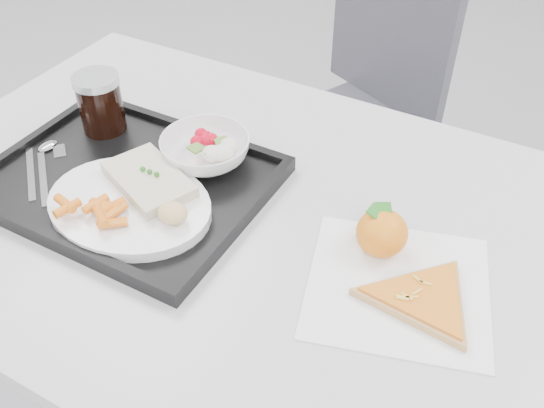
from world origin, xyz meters
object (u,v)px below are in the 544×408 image
at_px(dinner_plate, 130,205).
at_px(pizza_slice, 423,299).
at_px(salad_bowl, 206,150).
at_px(table, 241,239).
at_px(cola_glass, 100,102).
at_px(tangerine, 382,233).
at_px(chair, 370,96).
at_px(tray, 128,182).

xyz_separation_m(dinner_plate, pizza_slice, (0.46, 0.05, -0.01)).
distance_m(dinner_plate, salad_bowl, 0.17).
relative_size(table, cola_glass, 11.11).
bearing_deg(tangerine, chair, 111.42).
bearing_deg(pizza_slice, cola_glass, 170.79).
bearing_deg(salad_bowl, chair, 86.42).
height_order(chair, salad_bowl, chair).
bearing_deg(tangerine, dinner_plate, -161.92).
bearing_deg(table, tangerine, 5.88).
distance_m(table, tangerine, 0.25).
relative_size(salad_bowl, pizza_slice, 0.59).
height_order(table, chair, chair).
distance_m(tangerine, pizza_slice, 0.12).
relative_size(table, salad_bowl, 7.89).
distance_m(salad_bowl, pizza_slice, 0.44).
bearing_deg(table, dinner_plate, -145.45).
bearing_deg(salad_bowl, dinner_plate, -102.08).
distance_m(cola_glass, tangerine, 0.56).
distance_m(chair, dinner_plate, 0.90).
height_order(chair, cola_glass, chair).
xyz_separation_m(salad_bowl, tangerine, (0.33, -0.04, -0.00)).
xyz_separation_m(tangerine, pizza_slice, (0.09, -0.07, -0.02)).
bearing_deg(dinner_plate, tray, 133.02).
relative_size(tray, cola_glass, 4.17).
xyz_separation_m(tray, dinner_plate, (0.05, -0.06, 0.02)).
relative_size(chair, tray, 2.07).
height_order(table, tangerine, tangerine).
bearing_deg(cola_glass, chair, 69.56).
bearing_deg(salad_bowl, tray, -130.21).
bearing_deg(tray, table, 11.45).
xyz_separation_m(table, tray, (-0.19, -0.04, 0.08)).
xyz_separation_m(tray, salad_bowl, (0.09, 0.10, 0.03)).
height_order(tray, pizza_slice, tray).
height_order(chair, tangerine, chair).
height_order(table, pizza_slice, pizza_slice).
bearing_deg(salad_bowl, tangerine, -7.11).
relative_size(chair, cola_glass, 8.61).
distance_m(dinner_plate, cola_glass, 0.25).
bearing_deg(dinner_plate, tangerine, 18.08).
bearing_deg(chair, table, -85.33).
distance_m(chair, cola_glass, 0.81).
xyz_separation_m(dinner_plate, salad_bowl, (0.03, 0.16, 0.01)).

